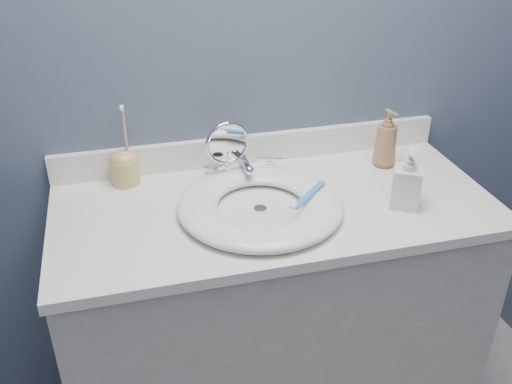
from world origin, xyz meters
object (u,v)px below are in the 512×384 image
object	(u,v)px
makeup_mirror	(227,150)
soap_bottle_amber	(386,138)
soap_bottle_clear	(408,178)
toothbrush_holder	(125,166)

from	to	relation	value
makeup_mirror	soap_bottle_amber	distance (m)	0.49
soap_bottle_amber	soap_bottle_clear	size ratio (longest dim) A/B	1.08
soap_bottle_clear	toothbrush_holder	bearing A→B (deg)	-173.77
makeup_mirror	soap_bottle_clear	distance (m)	0.51
soap_bottle_amber	toothbrush_holder	bearing A→B (deg)	156.70
makeup_mirror	toothbrush_holder	distance (m)	0.30
makeup_mirror	soap_bottle_amber	xyz separation A→B (m)	(0.49, -0.01, -0.01)
makeup_mirror	toothbrush_holder	xyz separation A→B (m)	(-0.29, 0.07, -0.05)
soap_bottle_amber	soap_bottle_clear	world-z (taller)	soap_bottle_amber
soap_bottle_clear	soap_bottle_amber	bearing A→B (deg)	107.72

